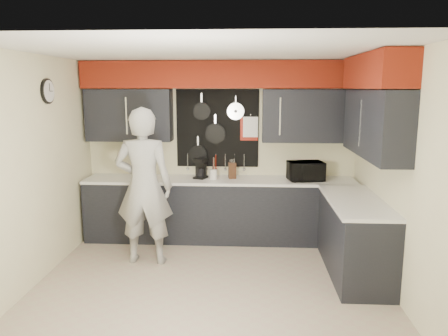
# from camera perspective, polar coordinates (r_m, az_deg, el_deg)

# --- Properties ---
(ground) EXTENTS (4.00, 4.00, 0.00)m
(ground) POSITION_cam_1_polar(r_m,az_deg,el_deg) (5.24, -1.65, -14.61)
(ground) COLOR tan
(ground) RESTS_ON ground
(back_wall_assembly) EXTENTS (4.00, 0.36, 2.60)m
(back_wall_assembly) POSITION_cam_1_polar(r_m,az_deg,el_deg) (6.35, -0.41, 8.55)
(back_wall_assembly) COLOR #EEEAB8
(back_wall_assembly) RESTS_ON ground
(right_wall_assembly) EXTENTS (0.36, 3.50, 2.60)m
(right_wall_assembly) POSITION_cam_1_polar(r_m,az_deg,el_deg) (5.20, 19.43, 6.79)
(right_wall_assembly) COLOR #EEEAB8
(right_wall_assembly) RESTS_ON ground
(left_wall_assembly) EXTENTS (0.05, 3.50, 2.60)m
(left_wall_assembly) POSITION_cam_1_polar(r_m,az_deg,el_deg) (5.40, -23.31, 0.14)
(left_wall_assembly) COLOR #EEEAB8
(left_wall_assembly) RESTS_ON ground
(base_cabinets) EXTENTS (3.95, 2.20, 0.92)m
(base_cabinets) POSITION_cam_1_polar(r_m,az_deg,el_deg) (6.12, 3.85, -6.31)
(base_cabinets) COLOR black
(base_cabinets) RESTS_ON ground
(microwave) EXTENTS (0.54, 0.42, 0.27)m
(microwave) POSITION_cam_1_polar(r_m,az_deg,el_deg) (6.30, 10.61, -0.40)
(microwave) COLOR black
(microwave) RESTS_ON base_cabinets
(knife_block) EXTENTS (0.12, 0.12, 0.23)m
(knife_block) POSITION_cam_1_polar(r_m,az_deg,el_deg) (6.34, 1.08, -0.34)
(knife_block) COLOR #3A1B12
(knife_block) RESTS_ON base_cabinets
(utensil_crock) EXTENTS (0.11, 0.11, 0.15)m
(utensil_crock) POSITION_cam_1_polar(r_m,az_deg,el_deg) (6.28, -1.40, -0.82)
(utensil_crock) COLOR silver
(utensil_crock) RESTS_ON base_cabinets
(coffee_maker) EXTENTS (0.21, 0.24, 0.29)m
(coffee_maker) POSITION_cam_1_polar(r_m,az_deg,el_deg) (6.36, -3.07, 0.03)
(coffee_maker) COLOR black
(coffee_maker) RESTS_ON base_cabinets
(person) EXTENTS (0.73, 0.49, 1.99)m
(person) POSITION_cam_1_polar(r_m,az_deg,el_deg) (5.58, -10.41, -2.39)
(person) COLOR #B4B4B1
(person) RESTS_ON ground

